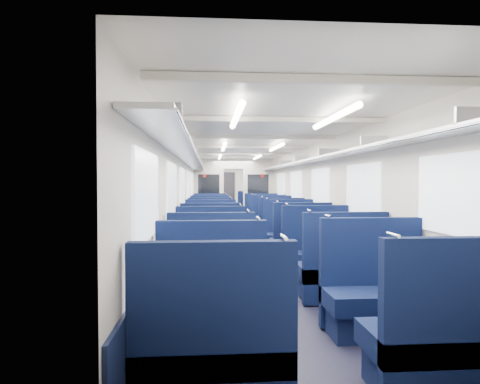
# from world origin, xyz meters

# --- Properties ---
(floor) EXTENTS (2.80, 18.00, 0.01)m
(floor) POSITION_xyz_m (0.00, 0.00, 0.00)
(floor) COLOR black
(floor) RESTS_ON ground
(ceiling) EXTENTS (2.80, 18.00, 0.01)m
(ceiling) POSITION_xyz_m (0.00, 0.00, 2.35)
(ceiling) COLOR silver
(ceiling) RESTS_ON wall_left
(wall_left) EXTENTS (0.02, 18.00, 2.35)m
(wall_left) POSITION_xyz_m (-1.40, 0.00, 1.18)
(wall_left) COLOR beige
(wall_left) RESTS_ON floor
(dado_left) EXTENTS (0.03, 17.90, 0.70)m
(dado_left) POSITION_xyz_m (-1.39, 0.00, 0.35)
(dado_left) COLOR #101937
(dado_left) RESTS_ON floor
(wall_right) EXTENTS (0.02, 18.00, 2.35)m
(wall_right) POSITION_xyz_m (1.40, 0.00, 1.18)
(wall_right) COLOR beige
(wall_right) RESTS_ON floor
(dado_right) EXTENTS (0.03, 17.90, 0.70)m
(dado_right) POSITION_xyz_m (1.39, 0.00, 0.35)
(dado_right) COLOR #101937
(dado_right) RESTS_ON floor
(wall_far) EXTENTS (2.80, 0.02, 2.35)m
(wall_far) POSITION_xyz_m (0.00, 9.00, 1.18)
(wall_far) COLOR beige
(wall_far) RESTS_ON floor
(luggage_rack_left) EXTENTS (0.36, 17.40, 0.18)m
(luggage_rack_left) POSITION_xyz_m (-1.21, 0.00, 1.97)
(luggage_rack_left) COLOR #B2B5BA
(luggage_rack_left) RESTS_ON wall_left
(luggage_rack_right) EXTENTS (0.36, 17.40, 0.18)m
(luggage_rack_right) POSITION_xyz_m (1.21, 0.00, 1.97)
(luggage_rack_right) COLOR #B2B5BA
(luggage_rack_right) RESTS_ON wall_right
(windows) EXTENTS (2.78, 15.60, 0.75)m
(windows) POSITION_xyz_m (0.00, -0.46, 1.42)
(windows) COLOR white
(windows) RESTS_ON wall_left
(ceiling_fittings) EXTENTS (2.70, 16.06, 0.11)m
(ceiling_fittings) POSITION_xyz_m (0.00, -0.26, 2.29)
(ceiling_fittings) COLOR beige
(ceiling_fittings) RESTS_ON ceiling
(end_door) EXTENTS (0.75, 0.06, 2.00)m
(end_door) POSITION_xyz_m (0.00, 8.94, 1.00)
(end_door) COLOR black
(end_door) RESTS_ON floor
(bulkhead) EXTENTS (2.80, 0.10, 2.35)m
(bulkhead) POSITION_xyz_m (-0.00, 3.53, 1.23)
(bulkhead) COLOR beige
(bulkhead) RESTS_ON floor
(seat_0) EXTENTS (1.07, 0.59, 1.19)m
(seat_0) POSITION_xyz_m (-0.83, -8.32, 0.37)
(seat_0) COLOR #0D1A42
(seat_0) RESTS_ON floor
(seat_1) EXTENTS (1.07, 0.59, 1.19)m
(seat_1) POSITION_xyz_m (0.83, -8.26, 0.37)
(seat_1) COLOR #0D1A42
(seat_1) RESTS_ON floor
(seat_2) EXTENTS (1.07, 0.59, 1.19)m
(seat_2) POSITION_xyz_m (-0.83, -7.23, 0.37)
(seat_2) COLOR #0D1A42
(seat_2) RESTS_ON floor
(seat_3) EXTENTS (1.07, 0.59, 1.19)m
(seat_3) POSITION_xyz_m (0.83, -7.04, 0.37)
(seat_3) COLOR #0D1A42
(seat_3) RESTS_ON floor
(seat_4) EXTENTS (1.07, 0.59, 1.19)m
(seat_4) POSITION_xyz_m (-0.83, -5.88, 0.37)
(seat_4) COLOR #0D1A42
(seat_4) RESTS_ON floor
(seat_5) EXTENTS (1.07, 0.59, 1.19)m
(seat_5) POSITION_xyz_m (0.83, -5.95, 0.37)
(seat_5) COLOR #0D1A42
(seat_5) RESTS_ON floor
(seat_6) EXTENTS (1.07, 0.59, 1.19)m
(seat_6) POSITION_xyz_m (-0.83, -4.91, 0.37)
(seat_6) COLOR #0D1A42
(seat_6) RESTS_ON floor
(seat_7) EXTENTS (1.07, 0.59, 1.19)m
(seat_7) POSITION_xyz_m (0.83, -4.77, 0.37)
(seat_7) COLOR #0D1A42
(seat_7) RESTS_ON floor
(seat_8) EXTENTS (1.07, 0.59, 1.19)m
(seat_8) POSITION_xyz_m (-0.83, -3.66, 0.37)
(seat_8) COLOR #0D1A42
(seat_8) RESTS_ON floor
(seat_9) EXTENTS (1.07, 0.59, 1.19)m
(seat_9) POSITION_xyz_m (0.83, -3.60, 0.37)
(seat_9) COLOR #0D1A42
(seat_9) RESTS_ON floor
(seat_10) EXTENTS (1.07, 0.59, 1.19)m
(seat_10) POSITION_xyz_m (-0.83, -2.46, 0.37)
(seat_10) COLOR #0D1A42
(seat_10) RESTS_ON floor
(seat_11) EXTENTS (1.07, 0.59, 1.19)m
(seat_11) POSITION_xyz_m (0.83, -2.52, 0.37)
(seat_11) COLOR #0D1A42
(seat_11) RESTS_ON floor
(seat_12) EXTENTS (1.07, 0.59, 1.19)m
(seat_12) POSITION_xyz_m (-0.83, -1.28, 0.37)
(seat_12) COLOR #0D1A42
(seat_12) RESTS_ON floor
(seat_13) EXTENTS (1.07, 0.59, 1.19)m
(seat_13) POSITION_xyz_m (0.83, -1.43, 0.37)
(seat_13) COLOR #0D1A42
(seat_13) RESTS_ON floor
(seat_14) EXTENTS (1.07, 0.59, 1.19)m
(seat_14) POSITION_xyz_m (-0.83, -0.29, 0.37)
(seat_14) COLOR #0D1A42
(seat_14) RESTS_ON floor
(seat_15) EXTENTS (1.07, 0.59, 1.19)m
(seat_15) POSITION_xyz_m (0.83, -0.20, 0.37)
(seat_15) COLOR #0D1A42
(seat_15) RESTS_ON floor
(seat_16) EXTENTS (1.07, 0.59, 1.19)m
(seat_16) POSITION_xyz_m (-0.83, 1.02, 0.37)
(seat_16) COLOR #0D1A42
(seat_16) RESTS_ON floor
(seat_17) EXTENTS (1.07, 0.59, 1.19)m
(seat_17) POSITION_xyz_m (0.83, 0.89, 0.37)
(seat_17) COLOR #0D1A42
(seat_17) RESTS_ON floor
(seat_18) EXTENTS (1.07, 0.59, 1.19)m
(seat_18) POSITION_xyz_m (-0.83, 2.08, 0.37)
(seat_18) COLOR #0D1A42
(seat_18) RESTS_ON floor
(seat_19) EXTENTS (1.07, 0.59, 1.19)m
(seat_19) POSITION_xyz_m (0.83, 2.08, 0.37)
(seat_19) COLOR #0D1A42
(seat_19) RESTS_ON floor
(seat_20) EXTENTS (1.07, 0.59, 1.19)m
(seat_20) POSITION_xyz_m (-0.83, 4.14, 0.37)
(seat_20) COLOR #0D1A42
(seat_20) RESTS_ON floor
(seat_21) EXTENTS (1.07, 0.59, 1.19)m
(seat_21) POSITION_xyz_m (0.83, 4.11, 0.37)
(seat_21) COLOR #0D1A42
(seat_21) RESTS_ON floor
(seat_22) EXTENTS (1.07, 0.59, 1.19)m
(seat_22) POSITION_xyz_m (-0.83, 5.39, 0.37)
(seat_22) COLOR #0D1A42
(seat_22) RESTS_ON floor
(seat_23) EXTENTS (1.07, 0.59, 1.19)m
(seat_23) POSITION_xyz_m (0.83, 5.38, 0.37)
(seat_23) COLOR #0D1A42
(seat_23) RESTS_ON floor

